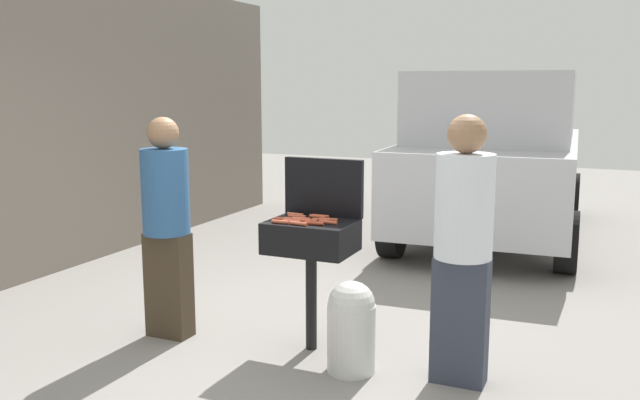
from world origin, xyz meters
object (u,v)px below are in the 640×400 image
at_px(hot_dog_2, 281,222).
at_px(parked_minivan, 495,155).
at_px(propane_tank, 351,325).
at_px(hot_dog_1, 295,215).
at_px(hot_dog_4, 302,219).
at_px(hot_dog_9, 293,219).
at_px(hot_dog_5, 321,216).
at_px(person_left, 166,220).
at_px(hot_dog_3, 322,220).
at_px(person_right, 463,241).
at_px(hot_dog_13, 309,221).
at_px(hot_dog_7, 283,219).
at_px(hot_dog_14, 298,223).
at_px(hot_dog_8, 297,217).
at_px(hot_dog_10, 328,222).
at_px(hot_dog_6, 292,221).
at_px(hot_dog_11, 328,220).
at_px(hot_dog_15, 314,223).
at_px(bbq_grill, 311,241).
at_px(hot_dog_0, 303,221).
at_px(hot_dog_12, 318,217).

xyz_separation_m(hot_dog_2, parked_minivan, (0.71, 4.43, 0.07)).
bearing_deg(propane_tank, hot_dog_1, 147.88).
relative_size(hot_dog_4, hot_dog_9, 1.00).
xyz_separation_m(hot_dog_5, person_left, (-1.10, -0.33, -0.05)).
distance_m(hot_dog_3, person_right, 1.02).
distance_m(hot_dog_13, person_left, 1.10).
bearing_deg(hot_dog_9, hot_dog_7, -153.06).
bearing_deg(hot_dog_14, hot_dog_3, 60.53).
distance_m(hot_dog_8, hot_dog_10, 0.30).
xyz_separation_m(hot_dog_1, person_left, (-0.91, -0.31, -0.05)).
distance_m(hot_dog_6, hot_dog_11, 0.26).
bearing_deg(hot_dog_15, hot_dog_7, 172.24).
bearing_deg(propane_tank, hot_dog_2, 171.23).
xyz_separation_m(hot_dog_7, hot_dog_8, (0.04, 0.13, 0.00)).
height_order(hot_dog_6, hot_dog_7, same).
relative_size(hot_dog_7, hot_dog_11, 1.00).
distance_m(hot_dog_3, hot_dog_11, 0.05).
bearing_deg(person_left, hot_dog_1, 7.00).
xyz_separation_m(bbq_grill, hot_dog_13, (0.00, -0.04, 0.16)).
relative_size(hot_dog_2, hot_dog_13, 1.00).
bearing_deg(hot_dog_14, hot_dog_4, 107.59).
relative_size(hot_dog_2, hot_dog_9, 1.00).
bearing_deg(person_left, hot_dog_14, -10.23).
bearing_deg(propane_tank, hot_dog_7, 163.53).
height_order(hot_dog_6, hot_dog_15, same).
xyz_separation_m(hot_dog_7, hot_dog_15, (0.25, -0.03, 0.00)).
height_order(hot_dog_2, hot_dog_10, same).
bearing_deg(hot_dog_1, hot_dog_2, -85.23).
relative_size(hot_dog_5, hot_dog_14, 1.00).
relative_size(bbq_grill, hot_dog_0, 7.22).
distance_m(hot_dog_14, person_right, 1.11).
distance_m(hot_dog_10, propane_tank, 0.71).
distance_m(hot_dog_9, hot_dog_10, 0.27).
distance_m(bbq_grill, person_left, 1.11).
height_order(hot_dog_6, hot_dog_13, same).
height_order(hot_dog_1, person_left, person_left).
relative_size(hot_dog_3, hot_dog_6, 1.00).
bearing_deg(parked_minivan, hot_dog_2, 78.01).
bearing_deg(person_left, bbq_grill, -1.91).
height_order(hot_dog_1, hot_dog_13, same).
height_order(hot_dog_2, hot_dog_13, same).
height_order(hot_dog_5, person_left, person_left).
height_order(hot_dog_10, propane_tank, hot_dog_10).
bearing_deg(hot_dog_1, hot_dog_7, -89.63).
bearing_deg(hot_dog_12, person_right, -11.84).
xyz_separation_m(hot_dog_10, hot_dog_11, (-0.03, 0.08, 0.00)).
relative_size(bbq_grill, hot_dog_10, 7.22).
distance_m(hot_dog_1, person_left, 0.96).
bearing_deg(hot_dog_0, hot_dog_10, 9.88).
distance_m(hot_dog_6, parked_minivan, 4.42).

